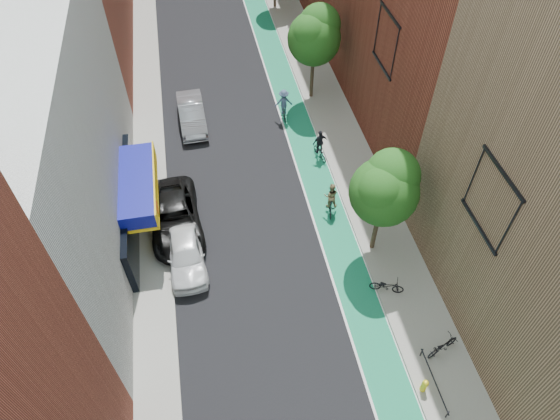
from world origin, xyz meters
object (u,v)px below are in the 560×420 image
parked_car_black (175,217)px  cyclist_lane_far (284,105)px  parked_car_silver (192,114)px  cyclist_lane_near (331,200)px  parked_car_white (186,252)px  cyclist_lane_mid (320,147)px  fire_hydrant (424,385)px

parked_car_black → cyclist_lane_far: bearing=44.4°
parked_car_silver → cyclist_lane_far: size_ratio=2.18×
parked_car_silver → parked_car_black: bearing=-101.6°
cyclist_lane_near → parked_car_black: bearing=9.6°
parked_car_white → cyclist_lane_near: bearing=12.1°
cyclist_lane_mid → parked_car_white: bearing=22.2°
parked_car_white → parked_car_black: bearing=97.4°
parked_car_white → cyclist_lane_mid: cyclist_lane_mid is taller
parked_car_silver → fire_hydrant: bearing=-69.6°
parked_car_black → cyclist_lane_far: (7.80, 8.53, 0.22)m
parked_car_black → cyclist_lane_far: size_ratio=2.68×
cyclist_lane_near → cyclist_lane_mid: size_ratio=1.00×
cyclist_lane_far → fire_hydrant: (2.10, -19.96, -0.45)m
parked_car_black → fire_hydrant: 15.12m
cyclist_lane_near → cyclist_lane_far: 9.01m
fire_hydrant → cyclist_lane_near: bearing=96.3°
cyclist_lane_near → cyclist_lane_far: size_ratio=0.92×
parked_car_white → fire_hydrant: size_ratio=5.81×
parked_car_white → parked_car_silver: size_ratio=0.98×
parked_car_white → parked_car_silver: bearing=82.2°
parked_car_white → parked_car_black: parked_car_black is taller
parked_car_black → parked_car_white: bearing=-83.9°
fire_hydrant → parked_car_silver: bearing=112.0°
parked_car_white → parked_car_black: size_ratio=0.80×
parked_car_silver → cyclist_lane_mid: 9.09m
parked_car_black → cyclist_lane_near: cyclist_lane_near is taller
parked_car_black → cyclist_lane_far: 11.56m
parked_car_silver → cyclist_lane_mid: cyclist_lane_mid is taller
parked_car_black → parked_car_silver: size_ratio=1.23×
parked_car_silver → fire_hydrant: 22.14m
parked_car_white → cyclist_lane_near: 8.54m
cyclist_lane_mid → cyclist_lane_far: bearing=-86.8°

